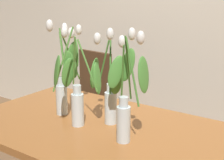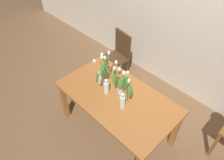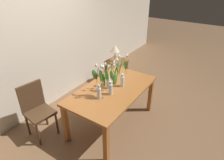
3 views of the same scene
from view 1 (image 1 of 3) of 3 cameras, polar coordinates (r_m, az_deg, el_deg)
The scene contains 7 objects.
room_wall_rear at distance 2.94m, azimuth 16.19°, elevation 12.67°, with size 9.00×0.10×2.70m, color beige.
dining_table at distance 1.80m, azimuth -1.19°, elevation -11.09°, with size 1.60×0.90×0.74m.
tulip_vase_0 at distance 1.73m, azimuth -6.41°, elevation -1.82°, with size 0.29×0.23×0.58m.
tulip_vase_1 at distance 1.90m, azimuth -8.19°, elevation 0.12°, with size 0.16×0.21×0.55m.
tulip_vase_2 at distance 1.75m, azimuth -0.59°, elevation -2.58°, with size 0.23×0.16×0.54m.
tulip_vase_3 at distance 1.54m, azimuth 2.48°, elevation -3.24°, with size 0.25×0.14×0.55m.
dining_chair at distance 3.00m, azimuth -4.37°, elevation -2.83°, with size 0.45×0.45×0.93m.
Camera 1 is at (0.95, -1.31, 1.44)m, focal length 51.47 mm.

